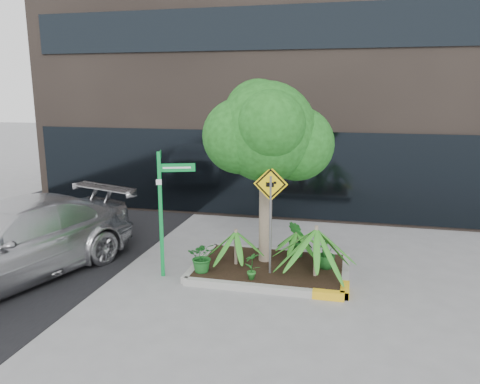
% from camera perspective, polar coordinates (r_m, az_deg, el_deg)
% --- Properties ---
extents(ground, '(80.00, 80.00, 0.00)m').
position_cam_1_polar(ground, '(10.15, 2.32, -10.18)').
color(ground, gray).
rests_on(ground, ground).
extents(planter, '(3.35, 2.36, 0.15)m').
position_cam_1_polar(planter, '(10.32, 3.90, -9.19)').
color(planter, '#9E9E99').
rests_on(planter, ground).
extents(tree, '(2.75, 2.44, 4.13)m').
position_cam_1_polar(tree, '(9.99, 3.25, 7.32)').
color(tree, gray).
rests_on(tree, ground).
extents(palm_front, '(1.20, 1.20, 1.33)m').
position_cam_1_polar(palm_front, '(9.56, 9.31, -4.48)').
color(palm_front, gray).
rests_on(palm_front, ground).
extents(palm_left, '(0.90, 0.90, 0.99)m').
position_cam_1_polar(palm_left, '(10.13, -0.51, -4.84)').
color(palm_left, gray).
rests_on(palm_left, ground).
extents(palm_back, '(0.73, 0.73, 0.81)m').
position_cam_1_polar(palm_back, '(10.62, 6.94, -4.90)').
color(palm_back, gray).
rests_on(palm_back, ground).
extents(parked_car, '(3.93, 6.02, 1.62)m').
position_cam_1_polar(parked_car, '(10.79, -26.37, -5.55)').
color(parked_car, silver).
rests_on(parked_car, ground).
extents(shrub_a, '(0.74, 0.74, 0.67)m').
position_cam_1_polar(shrub_a, '(9.88, -4.56, -7.84)').
color(shrub_a, '#1C6222').
rests_on(shrub_a, planter).
extents(shrub_b, '(0.52, 0.52, 0.71)m').
position_cam_1_polar(shrub_b, '(10.21, 10.48, -7.22)').
color(shrub_b, '#1C5D1F').
rests_on(shrub_b, planter).
extents(shrub_c, '(0.43, 0.43, 0.58)m').
position_cam_1_polar(shrub_c, '(9.49, 1.46, -8.95)').
color(shrub_c, '#216A22').
rests_on(shrub_c, planter).
extents(shrub_d, '(0.60, 0.60, 0.86)m').
position_cam_1_polar(shrub_d, '(10.73, 7.01, -5.70)').
color(shrub_d, '#1E6A23').
rests_on(shrub_d, planter).
extents(street_sign_post, '(0.95, 0.76, 2.67)m').
position_cam_1_polar(street_sign_post, '(9.84, -9.37, -0.97)').
color(street_sign_post, '#0D923A').
rests_on(street_sign_post, ground).
extents(cattle_sign, '(0.69, 0.14, 2.25)m').
position_cam_1_polar(cattle_sign, '(9.40, 3.74, -1.30)').
color(cattle_sign, slate).
rests_on(cattle_sign, ground).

